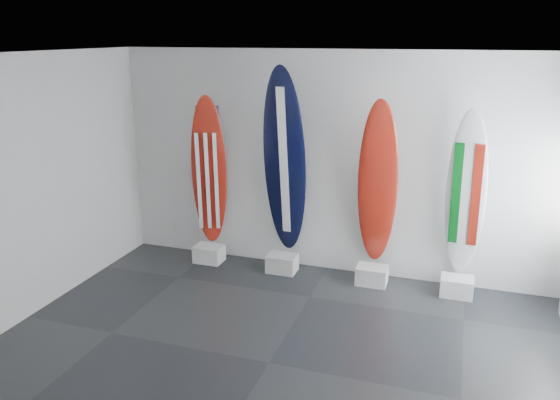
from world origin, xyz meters
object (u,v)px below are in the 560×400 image
(surfboard_swiss, at_px, (378,184))
(surfboard_italy, at_px, (466,195))
(surfboard_usa, at_px, (209,172))
(surfboard_navy, at_px, (285,163))

(surfboard_swiss, height_order, surfboard_italy, surfboard_swiss)
(surfboard_swiss, distance_m, surfboard_italy, 1.08)
(surfboard_swiss, bearing_deg, surfboard_usa, 175.02)
(surfboard_navy, height_order, surfboard_italy, surfboard_navy)
(surfboard_navy, bearing_deg, surfboard_usa, -178.24)
(surfboard_usa, relative_size, surfboard_italy, 1.02)
(surfboard_navy, height_order, surfboard_swiss, surfboard_navy)
(surfboard_usa, height_order, surfboard_swiss, surfboard_swiss)
(surfboard_navy, distance_m, surfboard_swiss, 1.26)
(surfboard_usa, distance_m, surfboard_italy, 3.44)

